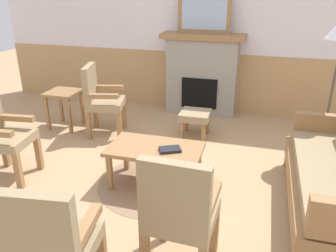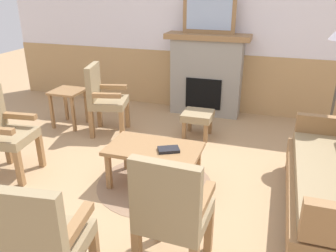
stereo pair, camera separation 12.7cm
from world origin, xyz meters
The scene contains 13 objects.
ground_plane centered at (0.00, 0.00, 0.00)m, with size 14.00×14.00×0.00m, color tan.
wall_back centered at (0.00, 2.60, 1.31)m, with size 7.20×0.14×2.70m.
fireplace centered at (0.00, 2.35, 0.65)m, with size 1.30×0.44×1.28m.
framed_picture centered at (0.00, 2.35, 1.56)m, with size 0.80×0.04×0.56m.
coffee_table centered at (-0.05, 0.02, 0.39)m, with size 0.96×0.56×0.44m.
round_rug centered at (-0.05, 0.02, 0.00)m, with size 1.23×1.23×0.01m, color #896B51.
book_on_table centered at (0.12, -0.01, 0.46)m, with size 0.21×0.14×0.03m, color black.
footstool centered at (0.10, 1.37, 0.28)m, with size 0.40×0.40×0.36m.
armchair_near_fireplace centered at (-1.69, -0.26, 0.54)m, with size 0.53×0.53×0.98m.
armchair_by_window_left centered at (-1.19, 1.11, 0.54)m, with size 0.58×0.58×0.98m.
armchair_front_left centered at (0.48, -1.06, 0.54)m, with size 0.50×0.50×0.98m.
armchair_front_center centered at (-0.19, -1.60, 0.54)m, with size 0.54×0.54×0.98m.
side_table centered at (-1.81, 1.19, 0.43)m, with size 0.44×0.44×0.55m.
Camera 2 is at (1.06, -2.94, 1.99)m, focal length 36.71 mm.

